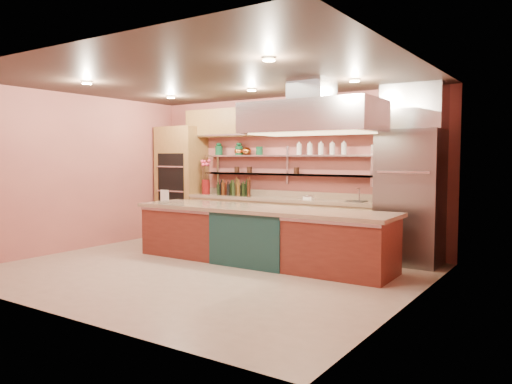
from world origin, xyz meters
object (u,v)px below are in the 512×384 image
Objects in this scene: island at (260,235)px; green_canister at (259,151)px; refrigerator at (410,197)px; flower_vase at (206,187)px; copper_kettle at (246,151)px; kitchen_scale at (309,197)px.

green_canister is (-1.00, 1.50, 1.35)m from island.
green_canister reaches higher than island.
refrigerator is 4.11m from flower_vase.
flower_vase is at bearing -165.42° from copper_kettle.
island is 14.53× the size of flower_vase.
refrigerator is 3.36m from copper_kettle.
island is at bearing -49.13° from copper_kettle.
refrigerator is 7.21× the size of flower_vase.
flower_vase is 1.83× the size of green_canister.
island is 2.58m from flower_vase.
refrigerator reaches higher than kitchen_scale.
refrigerator is at bearing -4.43° from green_canister.
copper_kettle is at bearing 129.83° from island.
copper_kettle is 0.30m from green_canister.
island is at bearing -147.18° from refrigerator.
copper_kettle is 1.20× the size of green_canister.
refrigerator is 13.20× the size of green_canister.
refrigerator reaches higher than copper_kettle.
flower_vase is at bearing -177.49° from kitchen_scale.
green_canister is at bearing 175.57° from refrigerator.
island is at bearing -56.43° from green_canister.
flower_vase reaches higher than kitchen_scale.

